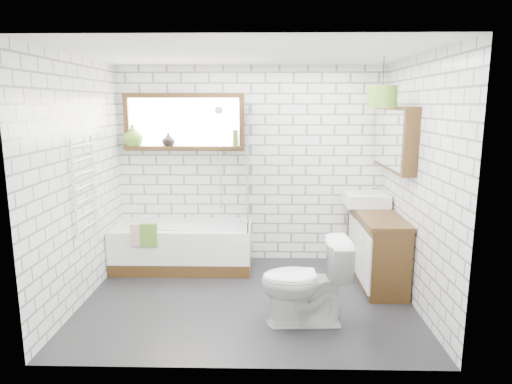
{
  "coord_description": "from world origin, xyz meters",
  "views": [
    {
      "loc": [
        0.19,
        -4.53,
        2.03
      ],
      "look_at": [
        0.08,
        0.25,
        1.1
      ],
      "focal_mm": 32.0,
      "sensor_mm": 36.0,
      "label": 1
    }
  ],
  "objects_px": {
    "toilet": "(305,282)",
    "bathtub": "(183,246)",
    "vanity": "(376,246)",
    "pendant": "(382,97)",
    "basin": "(366,199)"
  },
  "relations": [
    {
      "from": "toilet",
      "to": "bathtub",
      "type": "bearing_deg",
      "value": -139.62
    },
    {
      "from": "vanity",
      "to": "pendant",
      "type": "bearing_deg",
      "value": -106.72
    },
    {
      "from": "bathtub",
      "to": "toilet",
      "type": "xyz_separation_m",
      "value": [
        1.4,
        -1.46,
        0.14
      ]
    },
    {
      "from": "toilet",
      "to": "pendant",
      "type": "distance_m",
      "value": 2.03
    },
    {
      "from": "bathtub",
      "to": "vanity",
      "type": "relative_size",
      "value": 1.2
    },
    {
      "from": "bathtub",
      "to": "basin",
      "type": "relative_size",
      "value": 3.3
    },
    {
      "from": "bathtub",
      "to": "toilet",
      "type": "height_order",
      "value": "toilet"
    },
    {
      "from": "vanity",
      "to": "toilet",
      "type": "height_order",
      "value": "toilet"
    },
    {
      "from": "basin",
      "to": "pendant",
      "type": "distance_m",
      "value": 1.41
    },
    {
      "from": "basin",
      "to": "pendant",
      "type": "relative_size",
      "value": 1.7
    },
    {
      "from": "vanity",
      "to": "basin",
      "type": "relative_size",
      "value": 2.74
    },
    {
      "from": "toilet",
      "to": "pendant",
      "type": "bearing_deg",
      "value": 130.29
    },
    {
      "from": "bathtub",
      "to": "pendant",
      "type": "relative_size",
      "value": 5.6
    },
    {
      "from": "bathtub",
      "to": "pendant",
      "type": "bearing_deg",
      "value": -17.19
    },
    {
      "from": "vanity",
      "to": "toilet",
      "type": "bearing_deg",
      "value": -129.35
    }
  ]
}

